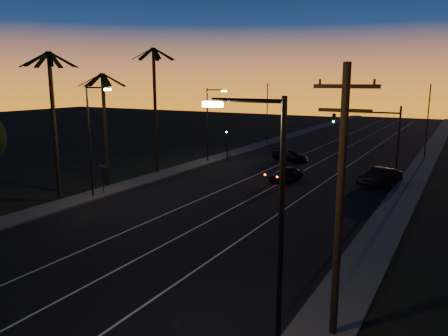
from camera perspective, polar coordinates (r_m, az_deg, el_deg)
The scene contains 21 objects.
road at distance 39.22m, azimuth 5.50°, elevation -2.53°, with size 20.00×170.00×0.01m, color black.
sidewalk_left at distance 44.78m, azimuth -7.72°, elevation -0.74°, with size 2.40×170.00×0.16m, color #3C3C39.
sidewalk_right at distance 36.33m, azimuth 21.91°, elevation -4.32°, with size 2.40×170.00×0.16m, color #3C3C39.
lane_stripe_left at distance 40.48m, azimuth 1.61°, elevation -2.02°, with size 0.12×160.00×0.01m, color silver.
lane_stripe_mid at distance 39.03m, azimuth 6.17°, elevation -2.59°, with size 0.12×160.00×0.01m, color silver.
lane_stripe_right at distance 37.84m, azimuth 11.05°, elevation -3.19°, with size 0.12×160.00×0.01m, color silver.
palm_near at distance 36.15m, azimuth -21.43°, elevation 6.92°, with size 4.25×4.16×11.53m.
palm_mid at distance 40.69m, azimuth -15.34°, elevation 6.55°, with size 4.25×4.16×10.03m.
palm_far at distance 44.44m, azimuth -9.02°, elevation 8.94°, with size 4.25×4.16×12.53m.
streetlight_left_near at distance 36.21m, azimuth -16.87°, elevation 4.43°, with size 2.55×0.26×9.00m.
streetlight_left_far at distance 50.32m, azimuth -1.89°, elevation 6.43°, with size 2.55×0.26×8.50m.
streetlight_right_near at distance 12.49m, azimuth 6.17°, elevation -7.72°, with size 2.55×0.26×9.00m.
street_sign at distance 37.55m, azimuth -15.56°, elevation -0.94°, with size 0.70×0.06×2.60m.
utility_pole at distance 15.86m, azimuth 14.91°, elevation -3.91°, with size 2.20×0.28×10.00m.
signal_mast at distance 45.84m, azimuth 19.00°, elevation 4.98°, with size 7.10×0.41×7.00m.
signal_post at distance 51.67m, azimuth 0.40°, elevation 4.14°, with size 0.28×0.37×4.20m.
far_pole_left at distance 65.58m, azimuth 5.65°, elevation 7.04°, with size 0.14×0.14×9.00m, color black.
far_pole_right at distance 57.25m, azimuth 25.03°, elevation 5.41°, with size 0.14×0.14×9.00m, color black.
lead_car at distance 41.71m, azimuth 8.10°, elevation -0.78°, with size 2.55×4.69×1.36m.
right_car at distance 42.00m, azimuth 19.68°, elevation -1.10°, with size 3.49×5.07×1.58m.
cross_car at distance 52.31m, azimuth 8.60°, elevation 1.65°, with size 4.92×3.06×1.33m.
Camera 1 is at (15.29, -4.88, 9.39)m, focal length 35.00 mm.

